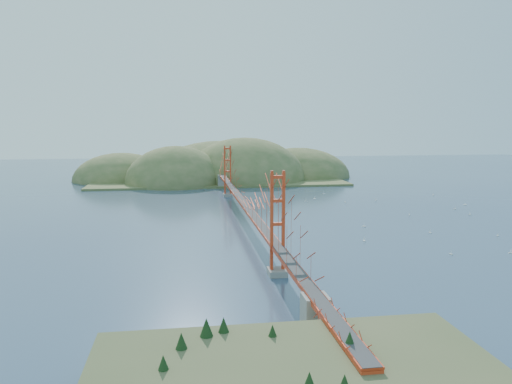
{
  "coord_description": "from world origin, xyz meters",
  "views": [
    {
      "loc": [
        -10.22,
        -82.71,
        16.86
      ],
      "look_at": [
        2.08,
        0.0,
        5.16
      ],
      "focal_mm": 35.0,
      "sensor_mm": 36.0,
      "label": 1
    }
  ],
  "objects": [
    {
      "name": "sailboat_16",
      "position": [
        15.95,
        20.33,
        0.15
      ],
      "size": [
        0.65,
        0.65,
        0.68
      ],
      "color": "white",
      "rests_on": "ground"
    },
    {
      "name": "promontory",
      "position": [
        0.0,
        -48.5,
        0.12
      ],
      "size": [
        9.0,
        6.0,
        0.24
      ],
      "primitive_type": "cube",
      "color": "#59544C",
      "rests_on": "ground"
    },
    {
      "name": "sailboat_0",
      "position": [
        27.32,
        -12.4,
        0.14
      ],
      "size": [
        0.53,
        0.56,
        0.63
      ],
      "color": "white",
      "rests_on": "ground"
    },
    {
      "name": "approach_viaduct",
      "position": [
        0.0,
        -51.91,
        2.55
      ],
      "size": [
        1.4,
        12.0,
        3.38
      ],
      "color": "#B82F14",
      "rests_on": "ground"
    },
    {
      "name": "sailboat_15",
      "position": [
        23.94,
        17.95,
        0.15
      ],
      "size": [
        0.59,
        0.59,
        0.66
      ],
      "color": "white",
      "rests_on": "ground"
    },
    {
      "name": "sailboat_17",
      "position": [
        47.2,
        10.98,
        0.16
      ],
      "size": [
        0.64,
        0.6,
        0.73
      ],
      "color": "white",
      "rests_on": "ground"
    },
    {
      "name": "far_headlands",
      "position": [
        2.21,
        68.52,
        0.0
      ],
      "size": [
        84.0,
        58.0,
        25.0
      ],
      "color": "olive",
      "rests_on": "ground"
    },
    {
      "name": "sailboat_2",
      "position": [
        31.82,
        -25.26,
        0.15
      ],
      "size": [
        0.57,
        0.52,
        0.64
      ],
      "color": "white",
      "rests_on": "ground"
    },
    {
      "name": "sailboat_10",
      "position": [
        15.34,
        -16.13,
        0.15
      ],
      "size": [
        0.52,
        0.6,
        0.69
      ],
      "color": "white",
      "rests_on": "ground"
    },
    {
      "name": "sailboat_1",
      "position": [
        18.9,
        -6.56,
        0.15
      ],
      "size": [
        0.66,
        0.66,
        0.7
      ],
      "color": "white",
      "rests_on": "ground"
    },
    {
      "name": "sailboat_13",
      "position": [
        36.23,
        -16.01,
        0.13
      ],
      "size": [
        0.51,
        0.51,
        0.55
      ],
      "color": "white",
      "rests_on": "ground"
    },
    {
      "name": "sailboat_3",
      "position": [
        6.32,
        9.24,
        0.15
      ],
      "size": [
        0.59,
        0.56,
        0.66
      ],
      "color": "white",
      "rests_on": "ground"
    },
    {
      "name": "ground",
      "position": [
        0.0,
        0.0,
        0.0
      ],
      "size": [
        320.0,
        320.0,
        0.0
      ],
      "primitive_type": "plane",
      "color": "#324764",
      "rests_on": "ground"
    },
    {
      "name": "sailboat_12",
      "position": [
        23.1,
        31.16,
        0.15
      ],
      "size": [
        0.62,
        0.57,
        0.69
      ],
      "color": "white",
      "rests_on": "ground"
    },
    {
      "name": "bridge",
      "position": [
        0.0,
        0.18,
        7.01
      ],
      "size": [
        2.2,
        94.4,
        12.0
      ],
      "color": "gray",
      "rests_on": "ground"
    },
    {
      "name": "sailboat_7",
      "position": [
        18.77,
        23.56,
        0.14
      ],
      "size": [
        0.55,
        0.55,
        0.62
      ],
      "color": "white",
      "rests_on": "ground"
    },
    {
      "name": "sailboat_9",
      "position": [
        47.67,
        25.02,
        0.14
      ],
      "size": [
        0.43,
        0.53,
        0.61
      ],
      "color": "white",
      "rests_on": "ground"
    },
    {
      "name": "sailboat_4",
      "position": [
        31.24,
        19.18,
        0.15
      ],
      "size": [
        0.66,
        0.66,
        0.7
      ],
      "color": "white",
      "rests_on": "ground"
    },
    {
      "name": "sailboat_6",
      "position": [
        23.79,
        -24.71,
        0.13
      ],
      "size": [
        0.53,
        0.53,
        0.56
      ],
      "color": "white",
      "rests_on": "ground"
    },
    {
      "name": "sailboat_8",
      "position": [
        42.37,
        6.41,
        0.15
      ],
      "size": [
        0.57,
        0.46,
        0.67
      ],
      "color": "white",
      "rests_on": "ground"
    },
    {
      "name": "sailboat_14",
      "position": [
        30.71,
        1.77,
        0.13
      ],
      "size": [
        0.53,
        0.53,
        0.56
      ],
      "color": "white",
      "rests_on": "ground"
    },
    {
      "name": "sailboat_5",
      "position": [
        41.97,
        0.65,
        0.15
      ],
      "size": [
        0.61,
        0.61,
        0.66
      ],
      "color": "white",
      "rests_on": "ground"
    },
    {
      "name": "fort",
      "position": [
        0.4,
        -47.8,
        0.67
      ],
      "size": [
        3.7,
        2.3,
        1.75
      ],
      "color": "maroon",
      "rests_on": "ground"
    }
  ]
}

